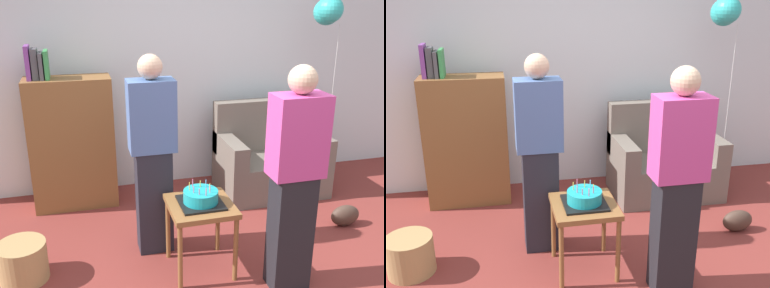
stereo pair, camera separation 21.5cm
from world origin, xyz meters
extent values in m
plane|color=maroon|center=(0.00, 0.00, 0.00)|extent=(8.00, 8.00, 0.00)
cube|color=silver|center=(0.00, 2.05, 1.35)|extent=(6.00, 0.10, 2.70)
cube|color=#6B6056|center=(0.85, 1.44, 0.20)|extent=(1.10, 0.70, 0.40)
cube|color=#6B6056|center=(0.85, 1.71, 0.68)|extent=(1.10, 0.16, 0.56)
cube|color=#6B6056|center=(0.38, 1.44, 0.52)|extent=(0.16, 0.70, 0.24)
cube|color=#6B6056|center=(1.32, 1.44, 0.52)|extent=(0.16, 0.70, 0.24)
cube|color=brown|center=(-1.17, 1.68, 0.65)|extent=(0.80, 0.36, 1.30)
cube|color=#7F3D93|center=(-1.49, 1.68, 1.45)|extent=(0.04, 0.20, 0.31)
cube|color=#4C4C51|center=(-1.43, 1.68, 1.44)|extent=(0.06, 0.17, 0.28)
cube|color=#4C4C51|center=(-1.38, 1.68, 1.42)|extent=(0.03, 0.23, 0.24)
cube|color=#38934C|center=(-1.33, 1.68, 1.43)|extent=(0.04, 0.22, 0.26)
cube|color=brown|center=(-0.26, 0.29, 0.54)|extent=(0.48, 0.48, 0.04)
cylinder|color=brown|center=(-0.47, 0.08, 0.26)|extent=(0.04, 0.04, 0.52)
cylinder|color=brown|center=(-0.05, 0.08, 0.26)|extent=(0.04, 0.04, 0.52)
cylinder|color=brown|center=(-0.47, 0.50, 0.26)|extent=(0.04, 0.04, 0.52)
cylinder|color=brown|center=(-0.05, 0.50, 0.26)|extent=(0.04, 0.04, 0.52)
cube|color=black|center=(-0.26, 0.29, 0.57)|extent=(0.32, 0.32, 0.02)
cylinder|color=teal|center=(-0.26, 0.29, 0.62)|extent=(0.26, 0.26, 0.09)
cylinder|color=#F2CC4C|center=(-0.19, 0.29, 0.69)|extent=(0.01, 0.01, 0.05)
cylinder|color=#66B2E5|center=(-0.21, 0.34, 0.70)|extent=(0.01, 0.01, 0.06)
cylinder|color=#F2CC4C|center=(-0.25, 0.35, 0.70)|extent=(0.01, 0.01, 0.05)
cylinder|color=#EA668C|center=(-0.30, 0.37, 0.70)|extent=(0.01, 0.01, 0.06)
cylinder|color=#F2CC4C|center=(-0.34, 0.32, 0.70)|extent=(0.01, 0.01, 0.06)
cylinder|color=#EA668C|center=(-0.32, 0.27, 0.69)|extent=(0.01, 0.01, 0.05)
cylinder|color=#EA668C|center=(-0.29, 0.23, 0.69)|extent=(0.01, 0.01, 0.05)
cylinder|color=#EA668C|center=(-0.25, 0.20, 0.70)|extent=(0.01, 0.01, 0.06)
cylinder|color=#EA668C|center=(-0.21, 0.24, 0.70)|extent=(0.01, 0.01, 0.05)
cube|color=#23232D|center=(-0.55, 0.67, 0.44)|extent=(0.28, 0.20, 0.88)
cube|color=#4C6BA3|center=(-0.55, 0.67, 1.16)|extent=(0.36, 0.22, 0.56)
sphere|color=#D1A889|center=(-0.55, 0.67, 1.53)|extent=(0.19, 0.19, 0.19)
cube|color=black|center=(0.30, -0.06, 0.44)|extent=(0.28, 0.20, 0.88)
cube|color=#C6428E|center=(0.30, -0.06, 1.16)|extent=(0.36, 0.22, 0.56)
sphere|color=#D1A889|center=(0.30, -0.06, 1.53)|extent=(0.19, 0.19, 0.19)
cylinder|color=#A88451|center=(-1.58, 0.50, 0.15)|extent=(0.36, 0.36, 0.30)
ellipsoid|color=#473328|center=(1.22, 0.58, 0.10)|extent=(0.28, 0.14, 0.20)
cylinder|color=silver|center=(1.45, 1.36, 0.88)|extent=(0.00, 0.00, 1.77)
sphere|color=#2DADA8|center=(1.33, 1.36, 1.89)|extent=(0.26, 0.26, 0.26)
sphere|color=#2DADA8|center=(1.32, 1.40, 1.87)|extent=(0.25, 0.25, 0.25)
camera|label=1|loc=(-1.07, -2.50, 2.06)|focal=40.64mm
camera|label=2|loc=(-0.86, -2.55, 2.06)|focal=40.64mm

